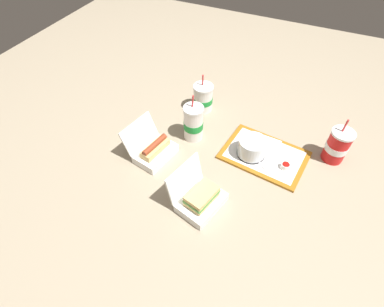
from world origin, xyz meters
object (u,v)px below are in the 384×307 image
object	(u,v)px
cake_container	(252,148)
soda_cup_left	(337,146)
clamshell_sandwich_front	(200,198)
soda_cup_corner	(203,98)
ketchup_cup	(285,166)
food_tray	(264,155)
soda_cup_center	(193,123)
clamshell_hotdog_right	(154,150)
plastic_fork	(260,163)

from	to	relation	value
cake_container	soda_cup_left	xyz separation A→B (m)	(-0.34, -0.14, 0.03)
clamshell_sandwich_front	soda_cup_corner	size ratio (longest dim) A/B	1.08
soda_cup_corner	cake_container	bearing A→B (deg)	146.50
ketchup_cup	soda_cup_left	size ratio (longest dim) A/B	0.18
food_tray	soda_cup_center	xyz separation A→B (m)	(0.35, 0.02, 0.08)
clamshell_sandwich_front	soda_cup_left	distance (m)	0.66
soda_cup_center	food_tray	bearing A→B (deg)	-176.95
soda_cup_left	soda_cup_center	bearing A→B (deg)	12.06
cake_container	soda_cup_left	world-z (taller)	soda_cup_left
food_tray	clamshell_sandwich_front	size ratio (longest dim) A/B	1.80
soda_cup_left	soda_cup_center	xyz separation A→B (m)	(0.64, 0.14, 0.01)
cake_container	clamshell_sandwich_front	size ratio (longest dim) A/B	0.58
food_tray	clamshell_sandwich_front	xyz separation A→B (m)	(0.17, 0.36, 0.04)
ketchup_cup	clamshell_hotdog_right	size ratio (longest dim) A/B	0.18
plastic_fork	clamshell_sandwich_front	world-z (taller)	clamshell_sandwich_front
plastic_fork	soda_cup_center	size ratio (longest dim) A/B	0.46
plastic_fork	clamshell_hotdog_right	world-z (taller)	clamshell_hotdog_right
plastic_fork	clamshell_hotdog_right	xyz separation A→B (m)	(0.46, 0.15, 0.02)
ketchup_cup	soda_cup_corner	bearing A→B (deg)	-25.72
food_tray	cake_container	size ratio (longest dim) A/B	3.09
plastic_fork	soda_cup_left	world-z (taller)	soda_cup_left
ketchup_cup	clamshell_hotdog_right	bearing A→B (deg)	16.40
soda_cup_left	clamshell_hotdog_right	bearing A→B (deg)	23.58
food_tray	plastic_fork	world-z (taller)	plastic_fork
soda_cup_corner	soda_cup_center	distance (m)	0.22
food_tray	clamshell_hotdog_right	bearing A→B (deg)	24.30
soda_cup_left	ketchup_cup	bearing A→B (deg)	41.41
plastic_fork	soda_cup_left	distance (m)	0.35
food_tray	ketchup_cup	world-z (taller)	ketchup_cup
food_tray	soda_cup_left	distance (m)	0.32
food_tray	clamshell_hotdog_right	xyz separation A→B (m)	(0.46, 0.21, 0.03)
ketchup_cup	soda_cup_center	xyz separation A→B (m)	(0.45, -0.02, 0.06)
cake_container	clamshell_sandwich_front	world-z (taller)	clamshell_sandwich_front
clamshell_hotdog_right	soda_cup_corner	xyz separation A→B (m)	(-0.07, -0.41, 0.03)
food_tray	ketchup_cup	xyz separation A→B (m)	(-0.10, 0.04, 0.02)
cake_container	plastic_fork	size ratio (longest dim) A/B	1.18
cake_container	clamshell_hotdog_right	distance (m)	0.45
food_tray	soda_cup_left	bearing A→B (deg)	-157.60
cake_container	soda_cup_center	xyz separation A→B (m)	(0.29, -0.01, 0.03)
soda_cup_corner	plastic_fork	bearing A→B (deg)	146.15
ketchup_cup	soda_cup_left	distance (m)	0.25
cake_container	ketchup_cup	xyz separation A→B (m)	(-0.16, 0.02, -0.03)
cake_container	ketchup_cup	bearing A→B (deg)	173.93
food_tray	soda_cup_left	size ratio (longest dim) A/B	1.79
plastic_fork	soda_cup_corner	size ratio (longest dim) A/B	0.53
clamshell_sandwich_front	food_tray	bearing A→B (deg)	-114.65
clamshell_sandwich_front	soda_cup_center	xyz separation A→B (m)	(0.18, -0.35, 0.04)
clamshell_hotdog_right	soda_cup_center	size ratio (longest dim) A/B	0.91
soda_cup_corner	soda_cup_center	size ratio (longest dim) A/B	0.86
ketchup_cup	soda_cup_corner	size ratio (longest dim) A/B	0.19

